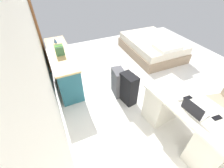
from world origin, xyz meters
The scene contains 15 objects.
ground_plane centered at (0.00, 0.00, 0.00)m, with size 5.91×5.91×0.00m, color silver.
wall_back centered at (0.00, 2.11, 1.26)m, with size 4.91×0.10×2.52m, color white.
door_wooden centered at (1.91, 2.03, 1.02)m, with size 0.88×0.05×2.04m, color brown.
desk centered at (-1.42, 0.26, 0.39)m, with size 1.49×0.78×0.76m.
office_chair centered at (-1.47, -0.51, 0.42)m, with size 0.55×0.55×0.94m.
credenza centered at (0.94, 1.73, 0.40)m, with size 1.80×0.48×0.79m.
bed centered at (1.20, -1.02, 0.24)m, with size 1.94×1.45×0.58m.
suitcase_black centered at (-0.32, 0.68, 0.34)m, with size 0.36×0.22×0.67m, color black.
suitcase_spare_grey centered at (-0.02, 0.75, 0.31)m, with size 0.36×0.22×0.62m, color #4C4C51.
laptop centered at (-1.52, 0.37, 0.80)m, with size 0.33×0.25×0.21m.
computer_mouse centered at (-1.25, 0.35, 0.77)m, with size 0.06×0.10×0.03m, color white.
cell_phone_near_laptop centered at (-1.72, 0.15, 0.76)m, with size 0.07×0.14×0.01m, color black.
cell_phone_by_mouse centered at (-1.28, 0.22, 0.76)m, with size 0.07×0.14×0.01m, color black.
book_row centered at (0.83, 1.73, 0.89)m, with size 0.16×0.17×0.22m.
figurine_small centered at (1.48, 1.73, 0.85)m, with size 0.08×0.08×0.11m, color #4C7FBF.
Camera 1 is at (-2.31, 1.96, 2.42)m, focal length 24.73 mm.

